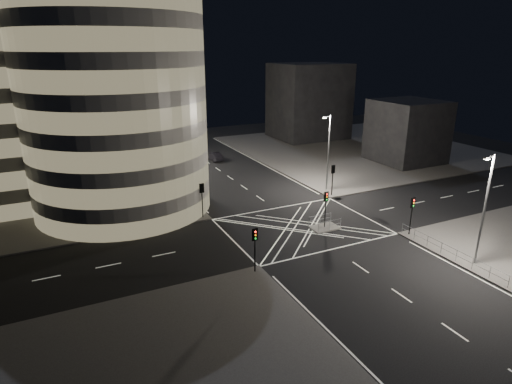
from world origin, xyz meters
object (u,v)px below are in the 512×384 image
traffic_signal_island (326,203)px  street_lamp_right_far (328,150)px  street_lamp_right_near (484,207)px  traffic_signal_fr (333,174)px  street_lamp_left_far (148,134)px  street_lamp_left_near (182,161)px  sedan (214,156)px  traffic_signal_nr (412,209)px  traffic_signal_fl (202,194)px  central_island (324,228)px  traffic_signal_nl (255,242)px

traffic_signal_island → street_lamp_right_far: size_ratio=0.40×
street_lamp_right_near → traffic_signal_island: bearing=120.7°
traffic_signal_fr → street_lamp_left_far: (-18.24, 23.20, 2.63)m
street_lamp_left_near → sedan: (10.94, 18.63, -4.84)m
traffic_signal_nr → traffic_signal_fr: bearing=90.0°
traffic_signal_fl → traffic_signal_nr: size_ratio=1.00×
central_island → sedan: 32.14m
traffic_signal_fr → street_lamp_left_near: (-18.24, 5.20, 2.63)m
traffic_signal_fl → traffic_signal_island: (10.80, -8.30, 0.00)m
traffic_signal_nr → street_lamp_right_far: 16.03m
traffic_signal_fl → street_lamp_left_near: 5.86m
traffic_signal_island → street_lamp_left_far: 33.61m
street_lamp_right_near → sedan: bearing=100.1°
traffic_signal_nr → street_lamp_left_far: bearing=116.4°
traffic_signal_nr → street_lamp_left_near: (-18.24, 18.80, 2.63)m
street_lamp_left_far → street_lamp_right_far: same height
central_island → traffic_signal_island: size_ratio=0.75×
central_island → street_lamp_left_far: 33.95m
traffic_signal_nl → central_island: bearing=26.1°
street_lamp_left_far → sedan: street_lamp_left_far is taller
traffic_signal_fr → traffic_signal_island: bearing=-129.3°
sedan → street_lamp_left_near: bearing=55.0°
central_island → traffic_signal_fl: (-10.80, 8.30, 2.84)m
street_lamp_right_near → sedan: size_ratio=2.34×
traffic_signal_island → street_lamp_right_far: 13.13m
street_lamp_left_far → traffic_signal_island: bearing=-70.0°
central_island → sedan: sedan is taller
traffic_signal_nr → traffic_signal_nl: bearing=180.0°
street_lamp_right_far → street_lamp_right_near: 23.00m
street_lamp_right_far → street_lamp_left_near: bearing=171.0°
traffic_signal_nl → sedan: size_ratio=0.94×
traffic_signal_nr → street_lamp_right_far: street_lamp_right_far is taller
sedan → street_lamp_right_near: bearing=95.5°
street_lamp_right_near → street_lamp_left_near: bearing=126.0°
traffic_signal_nr → traffic_signal_island: (-6.80, 5.30, 0.00)m
street_lamp_left_near → sedan: 22.13m
central_island → traffic_signal_fr: (6.80, 8.30, 2.84)m
traffic_signal_nl → street_lamp_left_near: street_lamp_left_near is taller
traffic_signal_fr → sedan: (-7.30, 23.83, -2.21)m
traffic_signal_fl → street_lamp_left_far: size_ratio=0.40×
central_island → street_lamp_left_far: bearing=110.0°
central_island → street_lamp_right_near: bearing=-59.3°
street_lamp_right_far → traffic_signal_nr: bearing=-92.3°
traffic_signal_island → street_lamp_right_near: street_lamp_right_near is taller
street_lamp_right_near → sedan: 45.58m
traffic_signal_nr → traffic_signal_island: same height
traffic_signal_nr → street_lamp_right_far: (0.64, 15.80, 2.63)m
traffic_signal_nl → traffic_signal_fl: bearing=90.0°
traffic_signal_fl → traffic_signal_nr: bearing=-37.7°
traffic_signal_nr → street_lamp_right_near: (0.64, -7.20, 2.63)m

